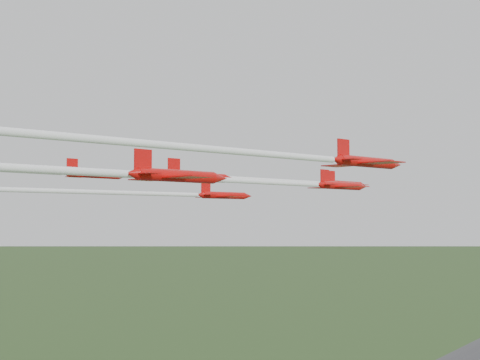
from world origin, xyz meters
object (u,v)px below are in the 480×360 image
Objects in this scene: jet_row2_left at (174,194)px; jet_row4_right at (70,170)px; jet_row3_mid at (106,173)px; jet_row3_right at (237,151)px; jet_lead at (268,180)px; jet_row2_right at (254,181)px.

jet_row4_right reaches higher than jet_row2_left.
jet_row3_mid is 0.87× the size of jet_row3_right.
jet_row3_mid is 1.04× the size of jet_row4_right.
jet_row2_left is 0.72× the size of jet_row3_right.
jet_row3_right is (18.89, -32.82, 0.37)m from jet_lead.
jet_row2_right is at bearing 94.87° from jet_row4_right.
jet_row3_mid reaches higher than jet_row2_left.
jet_row3_right is (10.48, -17.50, 1.43)m from jet_row2_right.
jet_row3_right reaches higher than jet_lead.
jet_row3_right reaches higher than jet_row2_right.
jet_row2_right reaches higher than jet_row2_left.
jet_row2_left is 22.02m from jet_row3_mid.
jet_row3_right is at bearing -30.74° from jet_row2_left.
jet_row3_right is (23.37, -7.15, 0.50)m from jet_row3_mid.
jet_lead reaches higher than jet_row4_right.
jet_row3_right reaches higher than jet_row4_right.
jet_row4_right is (19.28, -34.65, 0.72)m from jet_row2_left.
jet_row2_left is 39.66m from jet_row4_right.
jet_row3_right is at bearing 39.14° from jet_row4_right.
jet_row2_left is at bearing 128.09° from jet_row4_right.
jet_lead is 1.02× the size of jet_row3_right.
jet_row3_mid is 24.45m from jet_row3_right.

